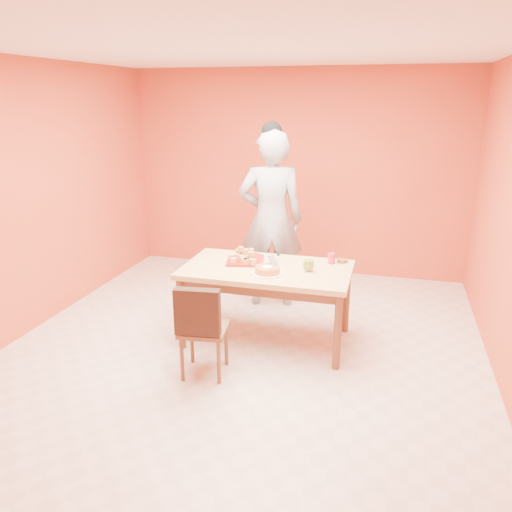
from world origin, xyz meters
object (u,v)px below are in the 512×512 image
(person, at_px, (271,220))
(pastry_platter, at_px, (245,261))
(dining_chair, at_px, (203,327))
(sponge_cake, at_px, (267,270))
(magenta_glass, at_px, (331,258))
(checker_tin, at_px, (342,261))
(dining_table, at_px, (267,277))
(egg_ornament, at_px, (308,264))
(red_dinner_plate, at_px, (250,257))

(person, relative_size, pastry_platter, 5.63)
(dining_chair, bearing_deg, sponge_cake, 48.92)
(magenta_glass, xyz_separation_m, checker_tin, (0.10, 0.07, -0.04))
(sponge_cake, xyz_separation_m, checker_tin, (0.63, 0.53, -0.02))
(dining_table, relative_size, dining_chair, 1.86)
(dining_chair, bearing_deg, egg_ornament, 38.45)
(dining_table, height_order, dining_chair, dining_chair)
(person, bearing_deg, dining_chair, 69.57)
(red_dinner_plate, distance_m, egg_ornament, 0.69)
(dining_table, xyz_separation_m, red_dinner_plate, (-0.24, 0.24, 0.10))
(dining_table, xyz_separation_m, sponge_cake, (0.05, -0.18, 0.13))
(dining_chair, distance_m, checker_tin, 1.57)
(dining_chair, xyz_separation_m, egg_ornament, (0.76, 0.78, 0.38))
(sponge_cake, xyz_separation_m, egg_ornament, (0.35, 0.17, 0.03))
(red_dinner_plate, bearing_deg, dining_chair, -96.65)
(dining_chair, height_order, pastry_platter, dining_chair)
(dining_table, bearing_deg, magenta_glass, 26.14)
(sponge_cake, height_order, magenta_glass, magenta_glass)
(dining_chair, relative_size, egg_ornament, 6.34)
(pastry_platter, distance_m, magenta_glass, 0.85)
(checker_tin, bearing_deg, magenta_glass, -146.86)
(person, bearing_deg, red_dinner_plate, 70.91)
(red_dinner_plate, bearing_deg, person, 85.59)
(dining_chair, relative_size, pastry_platter, 2.42)
(pastry_platter, xyz_separation_m, egg_ornament, (0.65, -0.12, 0.06))
(magenta_glass, bearing_deg, pastry_platter, -168.53)
(dining_chair, distance_m, magenta_glass, 1.47)
(pastry_platter, xyz_separation_m, magenta_glass, (0.83, 0.17, 0.04))
(person, distance_m, red_dinner_plate, 0.73)
(red_dinner_plate, relative_size, egg_ornament, 2.05)
(magenta_glass, bearing_deg, checker_tin, 33.14)
(dining_table, distance_m, checker_tin, 0.77)
(dining_table, xyz_separation_m, magenta_glass, (0.58, 0.28, 0.15))
(dining_chair, relative_size, sponge_cake, 3.65)
(person, height_order, checker_tin, person)
(dining_table, relative_size, checker_tin, 15.28)
(red_dinner_plate, xyz_separation_m, magenta_glass, (0.82, 0.04, 0.04))
(pastry_platter, xyz_separation_m, red_dinner_plate, (0.01, 0.12, -0.00))
(dining_table, height_order, magenta_glass, magenta_glass)
(egg_ornament, xyz_separation_m, magenta_glass, (0.18, 0.29, -0.02))
(dining_table, xyz_separation_m, checker_tin, (0.68, 0.35, 0.11))
(sponge_cake, distance_m, magenta_glass, 0.71)
(dining_table, bearing_deg, person, 101.52)
(dining_table, distance_m, dining_chair, 0.89)
(person, xyz_separation_m, pastry_platter, (-0.06, -0.81, -0.23))
(person, height_order, egg_ornament, person)
(red_dinner_plate, height_order, sponge_cake, sponge_cake)
(red_dinner_plate, distance_m, magenta_glass, 0.82)
(red_dinner_plate, bearing_deg, dining_table, -44.82)
(sponge_cake, bearing_deg, person, 102.08)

